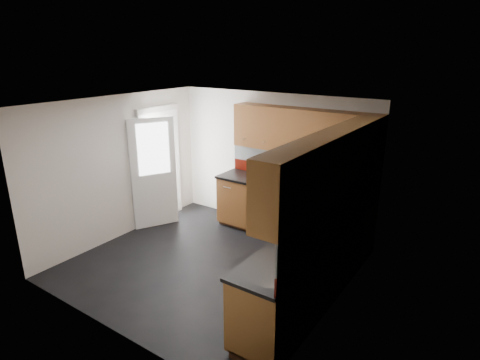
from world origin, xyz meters
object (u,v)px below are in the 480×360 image
Objects in this scene: toaster at (341,188)px; food_processor at (349,199)px; gas_hob at (285,184)px; utensil_pot at (285,176)px.

food_processor is (0.32, -0.53, 0.05)m from toaster.
food_processor is at bearing -17.73° from gas_hob.
utensil_pot is 0.98m from toaster.
toaster is (0.90, 0.14, 0.07)m from gas_hob.
toaster reaches higher than gas_hob.
gas_hob is at bearing -59.68° from utensil_pot.
food_processor is at bearing -22.16° from utensil_pot.
utensil_pot is 1.40m from food_processor.
toaster is at bearing 0.15° from utensil_pot.
utensil_pot is 1.40× the size of food_processor.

